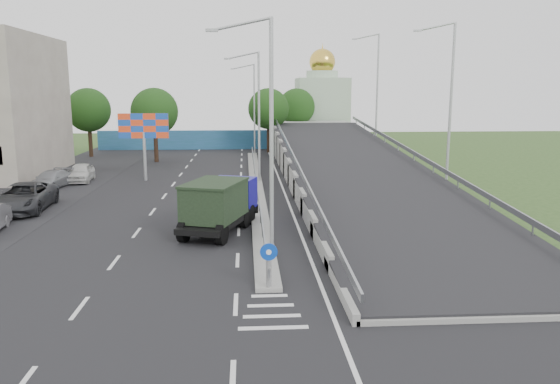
{
  "coord_description": "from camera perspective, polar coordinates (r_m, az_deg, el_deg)",
  "views": [
    {
      "loc": [
        -0.81,
        -16.9,
        7.31
      ],
      "look_at": [
        0.95,
        10.46,
        2.2
      ],
      "focal_mm": 35.0,
      "sensor_mm": 36.0,
      "label": 1
    }
  ],
  "objects": [
    {
      "name": "tree_ramp_far",
      "position": [
        72.26,
        1.75,
        8.87
      ],
      "size": [
        4.8,
        4.8,
        7.6
      ],
      "color": "black",
      "rests_on": "ground"
    },
    {
      "name": "ground",
      "position": [
        18.44,
        -0.87,
        -12.81
      ],
      "size": [
        160.0,
        160.0,
        0.0
      ],
      "primitive_type": "plane",
      "color": "#2D4C1E",
      "rests_on": "ground"
    },
    {
      "name": "tree_left_far",
      "position": [
        64.28,
        -19.38,
        8.07
      ],
      "size": [
        4.8,
        4.8,
        7.6
      ],
      "color": "black",
      "rests_on": "ground"
    },
    {
      "name": "dump_truck",
      "position": [
        28.69,
        -6.26,
        -1.11
      ],
      "size": [
        4.15,
        6.7,
        2.78
      ],
      "rotation": [
        0.0,
        0.0,
        -0.32
      ],
      "color": "black",
      "rests_on": "ground"
    },
    {
      "name": "lamp_post_far",
      "position": [
        62.93,
        -2.87,
        9.18
      ],
      "size": [
        2.74,
        0.18,
        10.08
      ],
      "color": "#B2B5B7",
      "rests_on": "median"
    },
    {
      "name": "billboard",
      "position": [
        45.75,
        -14.07,
        6.33
      ],
      "size": [
        4.0,
        0.24,
        5.5
      ],
      "color": "#B2B5B7",
      "rests_on": "ground"
    },
    {
      "name": "median",
      "position": [
        41.54,
        -2.5,
        0.55
      ],
      "size": [
        1.0,
        44.0,
        0.2
      ],
      "primitive_type": "cube",
      "color": "gray",
      "rests_on": "ground"
    },
    {
      "name": "lamp_post_mid",
      "position": [
        42.94,
        -2.47,
        8.54
      ],
      "size": [
        2.74,
        0.18,
        10.08
      ],
      "color": "#B2B5B7",
      "rests_on": "median"
    },
    {
      "name": "parked_car_c",
      "position": [
        37.0,
        -25.2,
        -0.51
      ],
      "size": [
        3.21,
        6.29,
        1.7
      ],
      "primitive_type": "imported",
      "rotation": [
        0.0,
        0.0,
        0.06
      ],
      "color": "#2C2D31",
      "rests_on": "ground"
    },
    {
      "name": "median_guardrail",
      "position": [
        41.44,
        -2.51,
        1.44
      ],
      "size": [
        0.09,
        44.0,
        0.71
      ],
      "color": "gray",
      "rests_on": "median"
    },
    {
      "name": "road_surface",
      "position": [
        37.68,
        -6.93,
        -0.71
      ],
      "size": [
        26.0,
        90.0,
        0.04
      ],
      "primitive_type": "cube",
      "color": "black",
      "rests_on": "ground"
    },
    {
      "name": "sign_bollard",
      "position": [
        20.1,
        -1.18,
        -7.64
      ],
      "size": [
        0.64,
        0.23,
        1.67
      ],
      "color": "black",
      "rests_on": "median"
    },
    {
      "name": "tree_left_mid",
      "position": [
        57.68,
        -12.98,
        8.18
      ],
      "size": [
        4.8,
        4.8,
        7.6
      ],
      "color": "black",
      "rests_on": "ground"
    },
    {
      "name": "parking_strip",
      "position": [
        40.57,
        -25.59,
        -0.87
      ],
      "size": [
        8.0,
        90.0,
        0.05
      ],
      "primitive_type": "cube",
      "color": "black",
      "rests_on": "ground"
    },
    {
      "name": "parked_car_e",
      "position": [
        47.14,
        -20.11,
        1.91
      ],
      "size": [
        2.17,
        4.54,
        1.5
      ],
      "primitive_type": "imported",
      "rotation": [
        0.0,
        0.0,
        0.09
      ],
      "color": "silver",
      "rests_on": "ground"
    },
    {
      "name": "parked_car_d",
      "position": [
        44.8,
        -22.82,
        1.2
      ],
      "size": [
        2.52,
        4.81,
        1.33
      ],
      "primitive_type": "imported",
      "rotation": [
        0.0,
        0.0,
        -0.15
      ],
      "color": "gray",
      "rests_on": "ground"
    },
    {
      "name": "church",
      "position": [
        77.69,
        4.38,
        9.06
      ],
      "size": [
        7.0,
        7.0,
        13.8
      ],
      "color": "#B2CCAD",
      "rests_on": "ground"
    },
    {
      "name": "tree_median_far",
      "position": [
        65.0,
        -1.21,
        8.68
      ],
      "size": [
        4.8,
        4.8,
        7.6
      ],
      "color": "black",
      "rests_on": "ground"
    },
    {
      "name": "blue_wall",
      "position": [
        69.25,
        -6.33,
        5.43
      ],
      "size": [
        30.0,
        0.5,
        2.4
      ],
      "primitive_type": "cube",
      "color": "#205D78",
      "rests_on": "ground"
    },
    {
      "name": "lamp_post_near",
      "position": [
        22.97,
        -1.38,
        6.8
      ],
      "size": [
        2.74,
        0.18,
        10.08
      ],
      "color": "#B2B5B7",
      "rests_on": "median"
    },
    {
      "name": "overpass_ramp",
      "position": [
        42.11,
        7.75,
        2.88
      ],
      "size": [
        10.0,
        50.0,
        3.5
      ],
      "color": "gray",
      "rests_on": "ground"
    }
  ]
}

